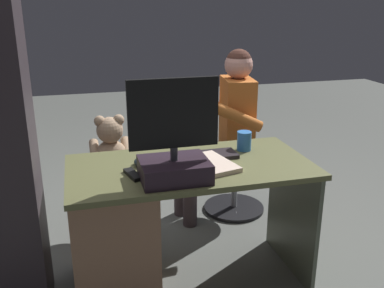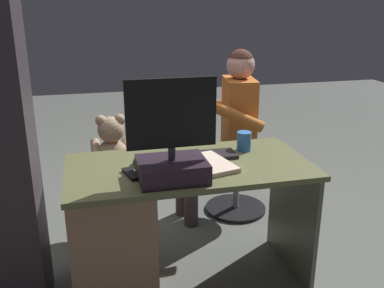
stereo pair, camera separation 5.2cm
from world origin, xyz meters
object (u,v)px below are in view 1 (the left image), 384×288
Objects in this scene: monitor at (174,152)px; desk at (132,228)px; person at (226,121)px; tv_remote at (133,175)px; teddy_bear at (111,146)px; visitor_chair at (235,177)px; keyboard at (199,156)px; computer_mouse at (140,162)px; office_chair_teddy at (114,199)px; cup at (244,141)px.

desk is at bearing -39.87° from monitor.
person is at bearing -122.24° from monitor.
desk is at bearing -97.24° from tv_remote.
teddy_bear is at bearing -86.59° from desk.
visitor_chair is at bearing -125.57° from monitor.
computer_mouse reaches higher than keyboard.
keyboard is 0.72m from teddy_bear.
computer_mouse is 1.00m from person.
desk is 0.65m from office_chair_teddy.
monitor is 0.24m from tv_remote.
keyboard reaches higher than visitor_chair.
tv_remote reaches higher than office_chair_teddy.
monitor is at bearing 52.35° from keyboard.
tv_remote reaches higher than visitor_chair.
computer_mouse reaches higher than desk.
computer_mouse is 0.08× the size of person.
cup reaches higher than keyboard.
office_chair_teddy is at bearing -86.52° from desk.
computer_mouse is at bearing 41.87° from visitor_chair.
computer_mouse is at bearing 8.23° from cup.
tv_remote is 1.14m from person.
cup is 0.72× the size of tv_remote.
person reaches higher than keyboard.
computer_mouse is at bearing 44.65° from person.
tv_remote is at bearing 47.45° from person.
monitor is 1.02m from office_chair_teddy.
desk is at bearing 93.48° from office_chair_teddy.
monitor reaches higher than tv_remote.
computer_mouse is 0.64× the size of tv_remote.
keyboard reaches higher than desk.
teddy_bear is at bearing 7.33° from visitor_chair.
teddy_bear is (0.43, -0.57, -0.10)m from keyboard.
person reaches higher than office_chair_teddy.
computer_mouse is 0.76m from office_chair_teddy.
computer_mouse is at bearing -58.43° from monitor.
desk is at bearing 39.02° from computer_mouse.
tv_remote is at bearing 93.88° from office_chair_teddy.
visitor_chair is (-0.80, -0.72, -0.47)m from computer_mouse.
keyboard is at bearing 127.31° from office_chair_teddy.
computer_mouse is at bearing -140.98° from desk.
teddy_bear is at bearing -90.00° from office_chair_teddy.
teddy_bear is (0.10, -0.60, -0.10)m from computer_mouse.
computer_mouse is 0.62m from teddy_bear.
tv_remote is (0.05, 0.13, -0.01)m from computer_mouse.
person reaches higher than tv_remote.
desk is 0.70m from teddy_bear.
cup reaches higher than computer_mouse.
office_chair_teddy is at bearing 8.14° from visitor_chair.
computer_mouse is 0.14m from tv_remote.
teddy_bear reaches higher than tv_remote.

